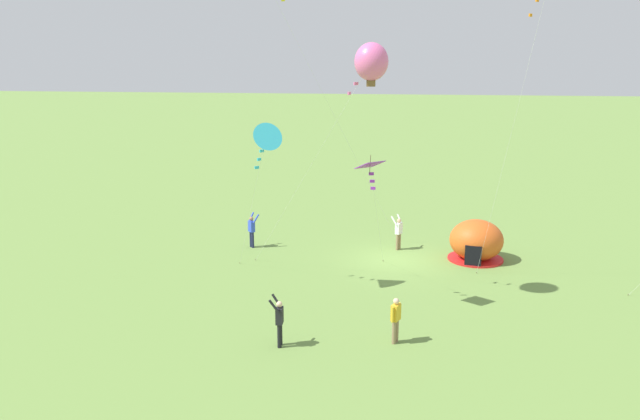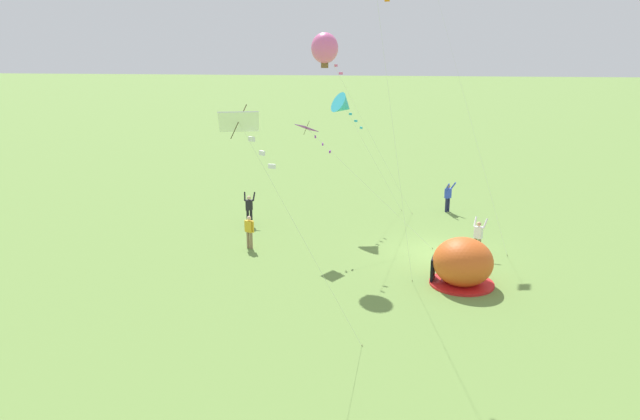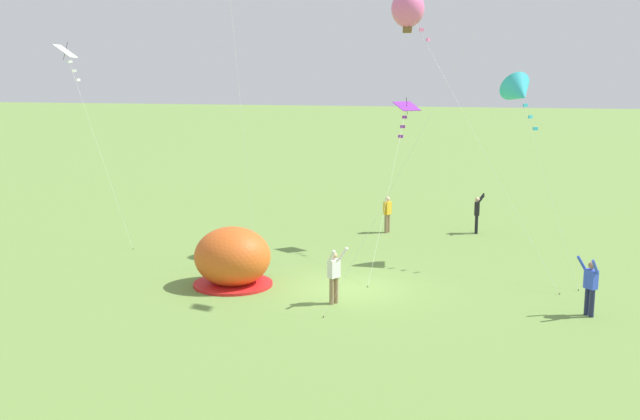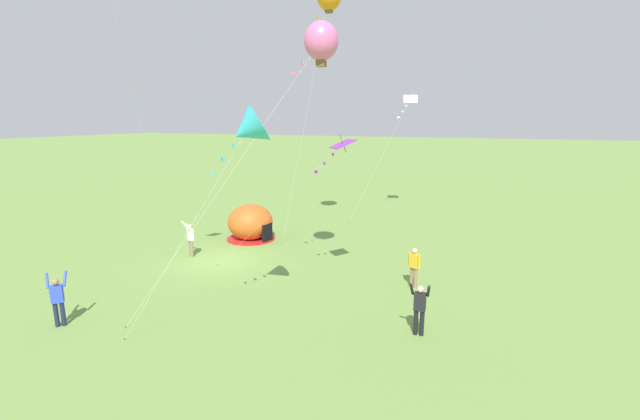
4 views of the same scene
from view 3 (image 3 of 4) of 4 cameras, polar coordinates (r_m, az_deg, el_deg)
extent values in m
plane|color=olive|center=(26.32, 2.34, -5.96)|extent=(300.00, 300.00, 0.00)
ellipsoid|color=#D8591E|center=(26.54, -6.68, -3.53)|extent=(2.70, 2.60, 2.10)
cylinder|color=red|center=(26.79, -6.64, -5.61)|extent=(2.81, 2.81, 0.10)
cube|color=black|center=(27.71, -5.25, -3.98)|extent=(0.81, 0.27, 1.10)
cylinder|color=#8C7251|center=(35.31, 5.05, -1.05)|extent=(0.15, 0.15, 0.88)
cylinder|color=#8C7251|center=(35.47, 5.24, -1.00)|extent=(0.15, 0.15, 0.88)
cube|color=gold|center=(35.25, 5.16, 0.15)|extent=(0.38, 0.45, 0.60)
sphere|color=beige|center=(35.18, 5.17, 0.84)|extent=(0.22, 0.22, 0.22)
cylinder|color=gold|center=(35.05, 4.93, 0.10)|extent=(0.09, 0.09, 0.58)
cylinder|color=gold|center=(35.45, 5.39, 0.21)|extent=(0.09, 0.09, 0.58)
cylinder|color=black|center=(35.94, 11.83, -1.03)|extent=(0.15, 0.15, 0.88)
cylinder|color=black|center=(35.74, 11.83, -1.09)|extent=(0.15, 0.15, 0.88)
cube|color=black|center=(35.71, 11.87, 0.10)|extent=(0.26, 0.39, 0.60)
sphere|color=beige|center=(35.64, 11.90, 0.78)|extent=(0.22, 0.22, 0.22)
cylinder|color=black|center=(35.89, 12.14, 0.89)|extent=(0.39, 0.17, 0.50)
cylinder|color=black|center=(35.37, 12.14, 0.76)|extent=(0.39, 0.13, 0.50)
cylinder|color=#1E2347|center=(24.60, 20.01, -6.69)|extent=(0.15, 0.15, 0.88)
cylinder|color=#1E2347|center=(24.73, 19.67, -6.58)|extent=(0.15, 0.15, 0.88)
cube|color=blue|center=(24.47, 19.95, -4.97)|extent=(0.43, 0.44, 0.60)
sphere|color=#9E7051|center=(24.36, 20.01, -4.00)|extent=(0.22, 0.22, 0.22)
cylinder|color=blue|center=(24.07, 20.24, -4.10)|extent=(0.30, 0.35, 0.50)
cylinder|color=blue|center=(24.42, 19.32, -3.84)|extent=(0.37, 0.28, 0.50)
cylinder|color=#8C7251|center=(24.51, 1.23, -6.11)|extent=(0.15, 0.15, 0.88)
cylinder|color=#8C7251|center=(24.38, 0.89, -6.20)|extent=(0.15, 0.15, 0.88)
cube|color=white|center=(24.25, 1.07, -4.48)|extent=(0.41, 0.45, 0.60)
sphere|color=tan|center=(24.14, 1.07, -3.49)|extent=(0.22, 0.22, 0.22)
cylinder|color=white|center=(24.21, 1.77, -3.37)|extent=(0.38, 0.23, 0.50)
cylinder|color=white|center=(23.85, 0.87, -3.58)|extent=(0.34, 0.32, 0.50)
cylinder|color=silver|center=(28.26, 11.93, 5.22)|extent=(6.08, 4.80, 9.94)
cylinder|color=brown|center=(26.80, 17.79, -6.09)|extent=(0.03, 0.03, 0.06)
ellipsoid|color=pink|center=(30.94, 6.71, 15.00)|extent=(1.32, 1.32, 1.47)
cube|color=brown|center=(30.89, 6.68, 13.48)|extent=(0.33, 0.33, 0.24)
cube|color=pink|center=(30.60, 7.27, 14.18)|extent=(0.19, 0.18, 0.12)
cube|color=pink|center=(30.31, 7.75, 13.45)|extent=(0.19, 0.18, 0.12)
cube|color=pink|center=(30.03, 8.24, 12.72)|extent=(0.13, 0.21, 0.12)
cylinder|color=silver|center=(29.05, -6.19, 9.10)|extent=(1.95, 2.09, 13.57)
cylinder|color=brown|center=(28.68, -4.85, -4.55)|extent=(0.03, 0.03, 0.06)
cylinder|color=silver|center=(28.88, 5.28, 1.62)|extent=(0.32, 6.51, 6.06)
cylinder|color=brown|center=(26.42, 3.65, -5.84)|extent=(0.03, 0.03, 0.06)
cube|color=purple|center=(31.77, 6.63, 7.87)|extent=(1.24, 1.24, 0.37)
cylinder|color=#332314|center=(31.77, 6.63, 7.88)|extent=(0.03, 0.31, 0.71)
cube|color=purple|center=(31.35, 6.46, 7.05)|extent=(0.21, 0.10, 0.12)
cube|color=purple|center=(31.01, 6.31, 6.33)|extent=(0.21, 0.09, 0.12)
cube|color=purple|center=(30.67, 6.16, 5.60)|extent=(0.21, 0.08, 0.12)
cylinder|color=silver|center=(23.43, 9.61, 9.41)|extent=(6.70, 4.08, 14.12)
cylinder|color=brown|center=(23.19, 0.26, -8.13)|extent=(0.03, 0.03, 0.06)
cylinder|color=silver|center=(34.75, -16.55, 4.66)|extent=(4.69, 3.01, 8.42)
cylinder|color=brown|center=(32.96, -14.05, -2.87)|extent=(0.03, 0.03, 0.06)
cube|color=white|center=(37.13, -18.82, 11.39)|extent=(1.00, 1.14, 0.60)
cylinder|color=#332314|center=(37.13, -18.82, 11.40)|extent=(0.51, 0.34, 0.80)
cube|color=white|center=(36.73, -18.50, 10.67)|extent=(0.17, 0.20, 0.12)
cube|color=white|center=(36.39, -18.22, 10.05)|extent=(0.18, 0.19, 0.12)
cube|color=white|center=(36.07, -17.94, 9.41)|extent=(0.10, 0.21, 0.12)
cylinder|color=silver|center=(28.42, 16.95, 1.73)|extent=(2.29, 3.52, 6.71)
cylinder|color=brown|center=(27.45, 19.09, -5.78)|extent=(0.03, 0.03, 0.06)
cone|color=#33B7D1|center=(29.87, 14.97, 8.68)|extent=(1.80, 1.84, 1.52)
cube|color=#33B7D1|center=(29.53, 15.38, 7.70)|extent=(0.18, 0.19, 0.12)
cube|color=#33B7D1|center=(29.25, 15.74, 6.85)|extent=(0.17, 0.20, 0.12)
cube|color=#33B7D1|center=(28.97, 16.09, 5.98)|extent=(0.20, 0.17, 0.12)
camera|label=1|loc=(55.69, 8.63, 12.98)|focal=35.00mm
camera|label=2|loc=(44.90, -38.41, 12.05)|focal=35.00mm
camera|label=4|loc=(38.80, 32.58, 8.22)|focal=24.00mm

